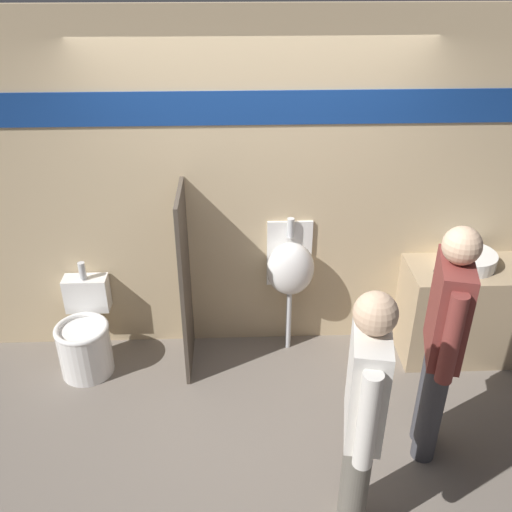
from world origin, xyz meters
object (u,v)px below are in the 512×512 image
sink_basin (468,259)px  cell_phone (441,275)px  urinal_near_counter (290,268)px  person_in_vest (443,338)px  person_with_lanyard (363,411)px  toilet (85,338)px

sink_basin → cell_phone: size_ratio=3.06×
urinal_near_counter → person_in_vest: (0.83, -1.13, 0.16)m
sink_basin → person_with_lanyard: person_with_lanyard is taller
person_with_lanyard → toilet: bearing=61.9°
cell_phone → person_in_vest: size_ratio=0.08×
urinal_near_counter → person_in_vest: bearing=-53.6°
urinal_near_counter → person_in_vest: 1.41m
sink_basin → cell_phone: (-0.26, -0.15, -0.05)m
toilet → person_with_lanyard: (1.87, -1.49, 0.63)m
sink_basin → person_with_lanyard: (-1.15, -1.62, 0.03)m
cell_phone → sink_basin: bearing=30.9°
sink_basin → person_with_lanyard: bearing=-125.6°
person_in_vest → urinal_near_counter: bearing=50.4°
toilet → person_in_vest: size_ratio=0.50×
person_with_lanyard → urinal_near_counter: bearing=18.1°
urinal_near_counter → toilet: (-1.64, -0.21, -0.49)m
person_with_lanyard → sink_basin: bearing=-25.1°
toilet → sink_basin: bearing=2.5°
toilet → person_in_vest: (2.47, -0.92, 0.65)m
cell_phone → person_in_vest: (-0.29, -0.90, 0.11)m
sink_basin → toilet: bearing=-177.5°
cell_phone → person_in_vest: bearing=-108.0°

